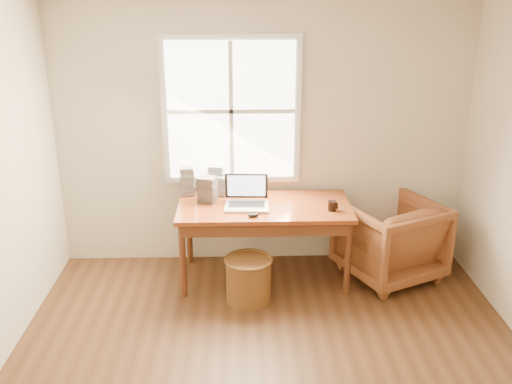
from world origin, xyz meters
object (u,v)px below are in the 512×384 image
desk (264,207)px  laptop (247,191)px  armchair (390,239)px  wicker_stool (248,280)px  coffee_mug (332,206)px  cd_stack_a (217,179)px

desk → laptop: (-0.16, -0.07, 0.19)m
armchair → wicker_stool: size_ratio=2.13×
desk → laptop: 0.26m
armchair → coffee_mug: bearing=-10.9°
armchair → cd_stack_a: 1.76m
coffee_mug → cd_stack_a: 1.17m
laptop → cd_stack_a: bearing=127.5°
armchair → laptop: (-1.37, -0.07, 0.53)m
desk → wicker_stool: bearing=-110.1°
wicker_stool → coffee_mug: bearing=19.6°
desk → armchair: (1.20, 0.00, -0.34)m
wicker_stool → cd_stack_a: cd_stack_a is taller
desk → laptop: size_ratio=3.42×
wicker_stool → laptop: (-0.01, 0.36, 0.72)m
laptop → desk: bearing=25.2°
coffee_mug → armchair: bearing=15.7°
wicker_stool → cd_stack_a: size_ratio=1.41×
laptop → cd_stack_a: size_ratio=1.66×
laptop → coffee_mug: laptop is taller
armchair → wicker_stool: 1.44m
cd_stack_a → armchair: bearing=-11.8°
armchair → cd_stack_a: bearing=-37.1°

